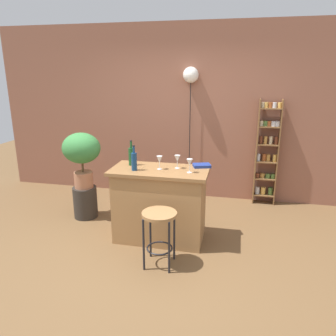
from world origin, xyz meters
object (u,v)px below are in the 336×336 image
Objects in this scene: bottle_vinegar at (134,161)px; wine_glass_right at (177,159)px; bottle_olive_oil at (131,156)px; potted_plant at (82,152)px; pendant_globe_light at (191,76)px; wine_glass_center at (159,160)px; plant_stool at (85,202)px; bar_stool at (159,225)px; wine_glass_left at (190,163)px; cookbook at (202,166)px; spice_shelf at (267,152)px.

bottle_vinegar is 0.52m from wine_glass_right.
bottle_olive_oil reaches higher than wine_glass_right.
potted_plant is at bearing 167.51° from wine_glass_right.
wine_glass_right is 1.74m from pendant_globe_light.
bottle_olive_oil is at bearing 164.52° from wine_glass_center.
wine_glass_center is at bearing -18.14° from plant_stool.
bar_stool is 0.81m from wine_glass_left.
cookbook reaches higher than plant_stool.
potted_plant is at bearing -156.74° from spice_shelf.
wine_glass_right reaches higher than plant_stool.
plant_stool is 0.75m from potted_plant.
cookbook is at bearing 67.10° from wine_glass_left.
potted_plant is 1.28m from wine_glass_center.
wine_glass_center is (-0.38, 0.06, 0.00)m from wine_glass_left.
plant_stool is at bearing -139.65° from pendant_globe_light.
wine_glass_left is (0.23, 0.53, 0.56)m from bar_stool.
potted_plant is 3.78× the size of cookbook.
wine_glass_center is (-0.14, 0.59, 0.56)m from bar_stool.
pendant_globe_light reaches higher than plant_stool.
bottle_vinegar reaches higher than plant_stool.
wine_glass_left reaches higher than cookbook.
potted_plant is at bearing 161.86° from wine_glass_center.
pendant_globe_light is at bearing 92.83° from wine_glass_right.
bar_stool is 1.04m from bottle_olive_oil.
bar_stool is 0.85m from bottle_vinegar.
wine_glass_center is at bearing -157.83° from wine_glass_right.
potted_plant is (0.00, 0.00, 0.75)m from plant_stool.
bottle_olive_oil is at bearing -141.33° from spice_shelf.
plant_stool is 1.33m from bottle_vinegar.
plant_stool is at bearing 143.99° from bar_stool.
spice_shelf is at bearing 50.86° from wine_glass_right.
cookbook is at bearing 6.64° from bottle_olive_oil.
bottle_olive_oil is 1.93× the size of wine_glass_right.
potted_plant is 2.04m from pendant_globe_light.
spice_shelf is 2.24m from bottle_olive_oil.
cookbook is (0.49, 0.21, -0.10)m from wine_glass_center.
wine_glass_right is at bearing -12.49° from plant_stool.
bar_stool is at bearing -36.01° from potted_plant.
cookbook is (-0.87, -1.30, 0.09)m from spice_shelf.
wine_glass_center reaches higher than plant_stool.
cookbook is at bearing -123.95° from spice_shelf.
pendant_globe_light is (-1.23, 0.04, 1.14)m from spice_shelf.
spice_shelf reaches higher than wine_glass_left.
plant_stool is at bearing 180.00° from potted_plant.
plant_stool is at bearing 155.28° from cookbook.
spice_shelf is 2.04m from wine_glass_center.
bar_stool is 3.79× the size of wine_glass_left.
bottle_vinegar is at bearing -176.16° from cookbook.
bottle_olive_oil is at bearing 116.21° from bottle_vinegar.
wine_glass_center is at bearing -94.93° from pendant_globe_light.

